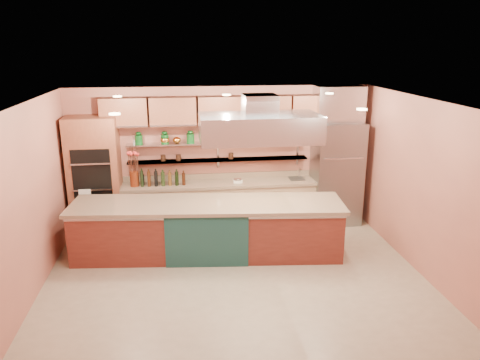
{
  "coord_description": "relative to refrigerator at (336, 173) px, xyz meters",
  "views": [
    {
      "loc": [
        -0.81,
        -6.74,
        3.62
      ],
      "look_at": [
        0.21,
        1.0,
        1.32
      ],
      "focal_mm": 35.0,
      "sensor_mm": 36.0,
      "label": 1
    }
  ],
  "objects": [
    {
      "name": "ceiling_downlights",
      "position": [
        -2.35,
        -1.94,
        1.72
      ],
      "size": [
        4.0,
        2.8,
        0.02
      ],
      "primitive_type": "cube",
      "color": "#FFE5A5",
      "rests_on": "ceiling"
    },
    {
      "name": "oven_stack",
      "position": [
        -4.8,
        0.04,
        0.1
      ],
      "size": [
        0.95,
        0.64,
        2.3
      ],
      "primitive_type": "cube",
      "color": "brown",
      "rests_on": "floor"
    },
    {
      "name": "island",
      "position": [
        -2.73,
        -1.25,
        -0.57
      ],
      "size": [
        4.68,
        1.44,
        0.96
      ],
      "primitive_type": "cube",
      "rotation": [
        0.0,
        0.0,
        -0.1
      ],
      "color": "maroon",
      "rests_on": "floor"
    },
    {
      "name": "upper_cabinets",
      "position": [
        -2.35,
        0.18,
        1.3
      ],
      "size": [
        4.6,
        0.36,
        0.55
      ],
      "primitive_type": "cube",
      "color": "brown",
      "rests_on": "wall_back"
    },
    {
      "name": "wall_right",
      "position": [
        0.65,
        -2.14,
        0.35
      ],
      "size": [
        0.04,
        5.0,
        2.8
      ],
      "primitive_type": "cube",
      "color": "#AE6452",
      "rests_on": "floor"
    },
    {
      "name": "floor",
      "position": [
        -2.35,
        -2.14,
        -1.06
      ],
      "size": [
        6.0,
        5.0,
        0.02
      ],
      "primitive_type": "cube",
      "color": "tan",
      "rests_on": "ground"
    },
    {
      "name": "bar_faucet",
      "position": [
        -0.76,
        0.11,
        -0.01
      ],
      "size": [
        0.03,
        0.03,
        0.23
      ],
      "primitive_type": "cylinder",
      "rotation": [
        0.0,
        0.0,
        -0.01
      ],
      "color": "white",
      "rests_on": "back_counter"
    },
    {
      "name": "green_canister",
      "position": [
        -2.65,
        0.23,
        0.75
      ],
      "size": [
        0.15,
        0.15,
        0.16
      ],
      "primitive_type": "cylinder",
      "rotation": [
        0.0,
        0.0,
        -0.13
      ],
      "color": "#0E4316",
      "rests_on": "wall_shelf_upper"
    },
    {
      "name": "kitchen_scale",
      "position": [
        -2.04,
        0.01,
        -0.07
      ],
      "size": [
        0.18,
        0.14,
        0.1
      ],
      "primitive_type": "cube",
      "rotation": [
        0.0,
        0.0,
        0.05
      ],
      "color": "white",
      "rests_on": "back_counter"
    },
    {
      "name": "copper_kettle",
      "position": [
        -3.22,
        0.23,
        0.73
      ],
      "size": [
        0.18,
        0.18,
        0.13
      ],
      "primitive_type": "ellipsoid",
      "rotation": [
        0.0,
        0.0,
        -0.17
      ],
      "color": "orange",
      "rests_on": "wall_shelf_upper"
    },
    {
      "name": "back_counter",
      "position": [
        -2.4,
        0.06,
        -0.58
      ],
      "size": [
        3.84,
        0.64,
        0.93
      ],
      "primitive_type": "cube",
      "color": "tan",
      "rests_on": "floor"
    },
    {
      "name": "range_hood",
      "position": [
        -1.83,
        -1.25,
        1.2
      ],
      "size": [
        2.0,
        1.0,
        0.45
      ],
      "primitive_type": "cube",
      "color": "#B2B4B9",
      "rests_on": "ceiling"
    },
    {
      "name": "wall_shelf_lower",
      "position": [
        -2.4,
        0.23,
        0.3
      ],
      "size": [
        3.6,
        0.26,
        0.03
      ],
      "primitive_type": "cube",
      "color": "#B2B4B9",
      "rests_on": "wall_back"
    },
    {
      "name": "wall_front",
      "position": [
        -2.35,
        -4.64,
        0.35
      ],
      "size": [
        6.0,
        0.04,
        2.8
      ],
      "primitive_type": "cube",
      "color": "#AE6452",
      "rests_on": "floor"
    },
    {
      "name": "ceiling",
      "position": [
        -2.35,
        -2.14,
        1.75
      ],
      "size": [
        6.0,
        5.0,
        0.02
      ],
      "primitive_type": "cube",
      "color": "black",
      "rests_on": "wall_back"
    },
    {
      "name": "oil_bottle_cluster",
      "position": [
        -3.51,
        0.01,
        0.03
      ],
      "size": [
        0.96,
        0.43,
        0.3
      ],
      "primitive_type": "cube",
      "rotation": [
        0.0,
        0.0,
        0.19
      ],
      "color": "black",
      "rests_on": "back_counter"
    },
    {
      "name": "wall_back",
      "position": [
        -2.35,
        0.36,
        0.35
      ],
      "size": [
        6.0,
        0.04,
        2.8
      ],
      "primitive_type": "cube",
      "color": "#AE6452",
      "rests_on": "floor"
    },
    {
      "name": "refrigerator",
      "position": [
        0.0,
        0.0,
        0.0
      ],
      "size": [
        0.95,
        0.72,
        2.1
      ],
      "primitive_type": "cube",
      "color": "gray",
      "rests_on": "floor"
    },
    {
      "name": "wall_shelf_upper",
      "position": [
        -2.4,
        0.23,
        0.65
      ],
      "size": [
        3.6,
        0.26,
        0.03
      ],
      "primitive_type": "cube",
      "color": "#B2B4B9",
      "rests_on": "wall_back"
    },
    {
      "name": "wall_left",
      "position": [
        -5.35,
        -2.14,
        0.35
      ],
      "size": [
        0.04,
        5.0,
        2.8
      ],
      "primitive_type": "cube",
      "color": "#AE6452",
      "rests_on": "floor"
    },
    {
      "name": "flower_vase",
      "position": [
        -4.06,
        0.01,
        0.03
      ],
      "size": [
        0.17,
        0.17,
        0.3
      ],
      "primitive_type": "cylinder",
      "rotation": [
        0.0,
        0.0,
        -0.02
      ],
      "color": "#5D200E",
      "rests_on": "back_counter"
    }
  ]
}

